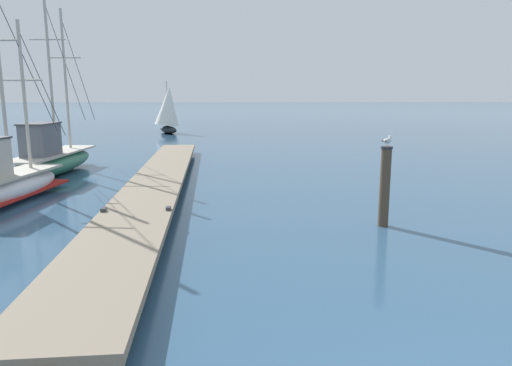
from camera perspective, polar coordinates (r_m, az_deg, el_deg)
name	(u,v)px	position (r m, az deg, el deg)	size (l,w,h in m)	color
floating_dock	(157,182)	(16.30, -12.11, 0.18)	(2.73, 22.45, 0.53)	gray
fishing_boat_0	(52,158)	(21.16, -23.84, 2.85)	(2.14, 8.29, 7.34)	#337556
fishing_boat_1	(4,183)	(16.26, -28.57, 0.02)	(2.17, 6.56, 6.78)	silver
mooring_piling	(385,185)	(12.12, 15.58, -0.27)	(0.30, 0.30, 2.04)	#4C3D2D
perched_seagull	(387,141)	(11.96, 15.84, 5.06)	(0.32, 0.29, 0.26)	gold
distant_sailboat	(168,110)	(41.06, -10.77, 8.83)	(2.97, 4.27, 4.44)	black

